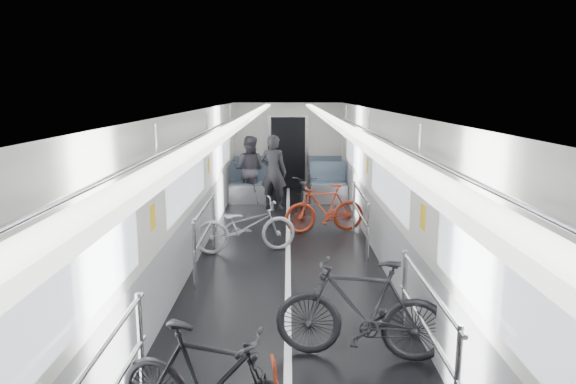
# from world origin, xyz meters

# --- Properties ---
(car_shell) EXTENTS (3.02, 14.01, 2.41)m
(car_shell) POSITION_xyz_m (0.00, 1.78, 1.13)
(car_shell) COLOR black
(car_shell) RESTS_ON ground
(bike_left_far) EXTENTS (1.82, 0.99, 0.91)m
(bike_left_far) POSITION_xyz_m (-0.73, 1.01, 0.45)
(bike_left_far) COLOR #99999D
(bike_left_far) RESTS_ON floor
(bike_right_near) EXTENTS (1.81, 0.75, 1.05)m
(bike_right_near) POSITION_xyz_m (0.74, -2.56, 0.53)
(bike_right_near) COLOR black
(bike_right_near) RESTS_ON floor
(bike_right_far) EXTENTS (1.63, 0.77, 0.94)m
(bike_right_far) POSITION_xyz_m (0.71, 2.25, 0.47)
(bike_right_far) COLOR #992912
(bike_right_far) RESTS_ON floor
(bike_aisle) EXTENTS (0.57, 1.59, 0.83)m
(bike_aisle) POSITION_xyz_m (0.37, 4.21, 0.42)
(bike_aisle) COLOR black
(bike_aisle) RESTS_ON floor
(person_standing) EXTENTS (0.73, 0.58, 1.73)m
(person_standing) POSITION_xyz_m (-0.34, 4.31, 0.87)
(person_standing) COLOR black
(person_standing) RESTS_ON floor
(person_seated) EXTENTS (0.93, 0.81, 1.65)m
(person_seated) POSITION_xyz_m (-0.95, 5.02, 0.82)
(person_seated) COLOR #2E2A32
(person_seated) RESTS_ON floor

